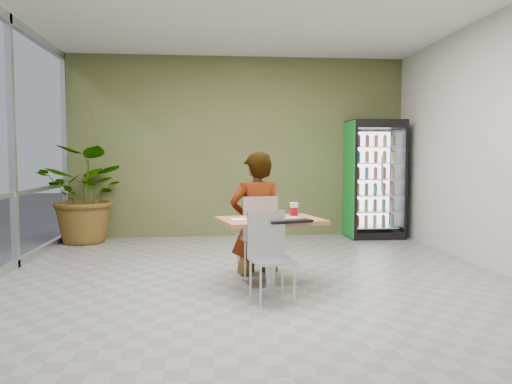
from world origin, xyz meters
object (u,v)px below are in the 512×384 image
Objects in this scene: chair_far at (258,229)px; chair_near at (269,249)px; seated_woman at (256,226)px; cafeteria_tray at (286,220)px; beverage_fridge at (374,179)px; dining_table at (270,238)px; potted_plant at (88,195)px; soda_cup at (294,211)px.

chair_far is 1.08m from chair_near.
seated_woman is 0.91m from cafeteria_tray.
beverage_fridge is (2.33, 3.72, 0.51)m from chair_near.
beverage_fridge is at bearing -141.35° from chair_far.
cafeteria_tray is at bearing -64.72° from dining_table.
cafeteria_tray is (0.23, -0.86, 0.17)m from seated_woman.
cafeteria_tray is 4.37m from potted_plant.
beverage_fridge reaches higher than chair_far.
seated_woman is at bearing 99.41° from dining_table.
cafeteria_tray is (0.13, -0.28, 0.23)m from dining_table.
beverage_fridge is (2.25, 3.19, 0.49)m from dining_table.
chair_far is at bearing -130.85° from beverage_fridge.
chair_near is 1.13m from seated_woman.
potted_plant is at bearing -54.27° from seated_woman.
beverage_fridge is 1.29× the size of potted_plant.
dining_table is at bearing -178.62° from soda_cup.
potted_plant is at bearing -178.34° from beverage_fridge.
chair_far reaches higher than soda_cup.
soda_cup is 0.32m from cafeteria_tray.
soda_cup reaches higher than cafeteria_tray.
chair_near is 0.55× the size of potted_plant.
dining_table is 7.09× the size of soda_cup.
dining_table is at bearing 115.28° from cafeteria_tray.
soda_cup reaches higher than dining_table.
soda_cup is at bearing 112.85° from chair_far.
chair_far is 2.08× the size of cafeteria_tray.
dining_table is at bearing -124.75° from beverage_fridge.
cafeteria_tray is at bearing 94.46° from chair_far.
potted_plant reaches higher than chair_near.
dining_table is 1.37× the size of chair_near.
seated_woman is 10.44× the size of soda_cup.
seated_woman is at bearing -44.26° from potted_plant.
seated_woman reaches higher than chair_near.
seated_woman reaches higher than soda_cup.
dining_table is 1.26× the size of chair_far.
potted_plant is (-2.56, 2.50, 0.21)m from seated_woman.
potted_plant reaches higher than dining_table.
seated_woman is 3.53m from beverage_fridge.
cafeteria_tray is (0.21, 0.26, 0.25)m from chair_near.
chair_near is at bearing 79.98° from chair_far.
potted_plant is (-2.58, 2.55, 0.24)m from chair_far.
cafeteria_tray is 0.22× the size of beverage_fridge.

